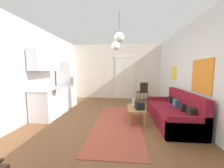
{
  "coord_description": "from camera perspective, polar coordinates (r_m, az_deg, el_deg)",
  "views": [
    {
      "loc": [
        0.4,
        -3.3,
        1.46
      ],
      "look_at": [
        0.01,
        1.23,
        0.99
      ],
      "focal_mm": 21.04,
      "sensor_mm": 36.0,
      "label": 1
    }
  ],
  "objects": [
    {
      "name": "wall_right",
      "position": [
        3.81,
        35.0,
        3.93
      ],
      "size": [
        0.12,
        7.3,
        2.8
      ],
      "color": "silver",
      "rests_on": "ground_plane"
    },
    {
      "name": "kitchen_counter",
      "position": [
        4.63,
        -25.64,
        -3.14
      ],
      "size": [
        0.63,
        1.31,
        2.07
      ],
      "color": "silver",
      "rests_on": "ground_plane"
    },
    {
      "name": "couch",
      "position": [
        4.13,
        25.3,
        -11.39
      ],
      "size": [
        0.88,
        2.1,
        0.88
      ],
      "color": "maroon",
      "rests_on": "ground_plane"
    },
    {
      "name": "pendant_lamp_near",
      "position": [
        3.27,
        3.13,
        19.6
      ],
      "size": [
        0.23,
        0.23,
        0.68
      ],
      "color": "black"
    },
    {
      "name": "wall_left",
      "position": [
        4.27,
        -34.53,
        4.07
      ],
      "size": [
        0.12,
        7.3,
        2.8
      ],
      "color": "white",
      "rests_on": "ground_plane"
    },
    {
      "name": "coffee_table",
      "position": [
        3.9,
        10.28,
        -10.81
      ],
      "size": [
        0.47,
        0.87,
        0.4
      ],
      "color": "#A87542",
      "rests_on": "ground_plane"
    },
    {
      "name": "bamboo_vase",
      "position": [
        4.1,
        9.39,
        -7.67
      ],
      "size": [
        0.09,
        0.09,
        0.42
      ],
      "color": "beige",
      "rests_on": "coffee_table"
    },
    {
      "name": "handbag",
      "position": [
        3.73,
        11.86,
        -9.09
      ],
      "size": [
        0.25,
        0.29,
        0.3
      ],
      "color": "black",
      "rests_on": "coffee_table"
    },
    {
      "name": "pendant_lamp_far",
      "position": [
        4.63,
        1.53,
        16.28
      ],
      "size": [
        0.29,
        0.29,
        0.65
      ],
      "color": "black"
    },
    {
      "name": "wall_back",
      "position": [
        6.91,
        1.77,
        5.29
      ],
      "size": [
        4.71,
        0.13,
        2.8
      ],
      "color": "silver",
      "rests_on": "ground_plane"
    },
    {
      "name": "ground_plane",
      "position": [
        3.65,
        -1.93,
        -18.55
      ],
      "size": [
        5.11,
        7.7,
        0.1
      ],
      "primitive_type": "cube",
      "color": "brown"
    },
    {
      "name": "area_rug",
      "position": [
        3.82,
        2.3,
        -16.48
      ],
      "size": [
        1.22,
        3.15,
        0.01
      ],
      "primitive_type": "cube",
      "color": "#9E4733",
      "rests_on": "ground_plane"
    },
    {
      "name": "accent_chair",
      "position": [
        6.38,
        13.27,
        -2.93
      ],
      "size": [
        0.52,
        0.5,
        0.9
      ],
      "rotation": [
        0.0,
        0.0,
        3.43
      ],
      "color": "black",
      "rests_on": "ground_plane"
    },
    {
      "name": "refrigerator",
      "position": [
        5.66,
        -18.94,
        -0.23
      ],
      "size": [
        0.61,
        0.58,
        1.78
      ],
      "color": "white",
      "rests_on": "ground_plane"
    }
  ]
}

